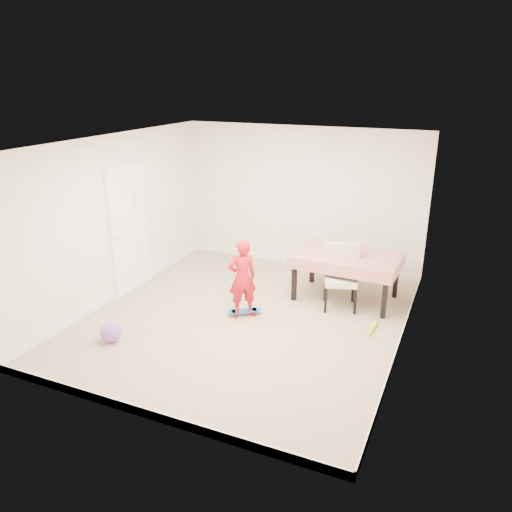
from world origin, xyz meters
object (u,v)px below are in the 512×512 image
at_px(dining_chair, 341,278).
at_px(balloon, 110,332).
at_px(skateboard, 244,313).
at_px(child, 242,280).
at_px(dining_table, 346,277).

height_order(dining_chair, balloon, dining_chair).
height_order(dining_chair, skateboard, dining_chair).
distance_m(dining_chair, skateboard, 1.58).
bearing_deg(skateboard, child, -149.47).
bearing_deg(child, dining_chair, 172.93).
relative_size(dining_table, dining_chair, 1.64).
bearing_deg(dining_table, dining_chair, -87.04).
distance_m(skateboard, balloon, 1.97).
bearing_deg(child, skateboard, -156.44).
bearing_deg(skateboard, balloon, -167.24).
height_order(skateboard, child, child).
relative_size(skateboard, child, 0.44).
bearing_deg(dining_chair, balloon, -155.61).
bearing_deg(balloon, skateboard, 47.75).
bearing_deg(balloon, child, 47.46).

